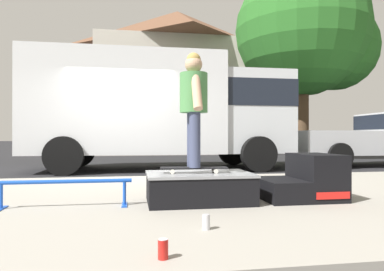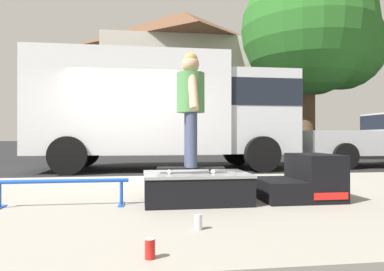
# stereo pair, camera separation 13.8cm
# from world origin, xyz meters

# --- Properties ---
(ground_plane) EXTENTS (140.00, 140.00, 0.00)m
(ground_plane) POSITION_xyz_m (0.00, 0.00, 0.00)
(ground_plane) COLOR black
(sidewalk_slab) EXTENTS (50.00, 5.00, 0.12)m
(sidewalk_slab) POSITION_xyz_m (0.00, -3.00, 0.06)
(sidewalk_slab) COLOR gray
(sidewalk_slab) RESTS_ON ground
(skate_box) EXTENTS (1.22, 0.82, 0.35)m
(skate_box) POSITION_xyz_m (1.05, -3.39, 0.31)
(skate_box) COLOR black
(skate_box) RESTS_ON sidewalk_slab
(kicker_ramp) EXTENTS (0.93, 0.77, 0.55)m
(kicker_ramp) POSITION_xyz_m (2.39, -3.39, 0.35)
(kicker_ramp) COLOR black
(kicker_ramp) RESTS_ON sidewalk_slab
(grind_rail) EXTENTS (1.44, 0.28, 0.30)m
(grind_rail) POSITION_xyz_m (-0.45, -3.44, 0.35)
(grind_rail) COLOR blue
(grind_rail) RESTS_ON sidewalk_slab
(skateboard) EXTENTS (0.79, 0.27, 0.07)m
(skateboard) POSITION_xyz_m (0.99, -3.40, 0.52)
(skateboard) COLOR black
(skateboard) RESTS_ON skate_box
(skater_kid) EXTENTS (0.32, 0.69, 1.34)m
(skater_kid) POSITION_xyz_m (0.99, -3.40, 1.32)
(skater_kid) COLOR #3F4766
(skater_kid) RESTS_ON skateboard
(soda_can) EXTENTS (0.07, 0.07, 0.13)m
(soda_can) POSITION_xyz_m (0.89, -4.60, 0.18)
(soda_can) COLOR silver
(soda_can) RESTS_ON sidewalk_slab
(soda_can_b) EXTENTS (0.07, 0.07, 0.13)m
(soda_can_b) POSITION_xyz_m (0.47, -5.24, 0.18)
(soda_can_b) COLOR red
(soda_can_b) RESTS_ON sidewalk_slab
(box_truck) EXTENTS (6.91, 2.63, 3.05)m
(box_truck) POSITION_xyz_m (1.09, 2.20, 1.70)
(box_truck) COLOR silver
(box_truck) RESTS_ON ground
(street_tree_main) EXTENTS (5.81, 5.28, 7.81)m
(street_tree_main) POSITION_xyz_m (7.30, 5.82, 5.01)
(street_tree_main) COLOR brown
(street_tree_main) RESTS_ON ground
(house_behind) EXTENTS (9.54, 8.22, 8.40)m
(house_behind) POSITION_xyz_m (2.91, 13.41, 4.24)
(house_behind) COLOR beige
(house_behind) RESTS_ON ground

